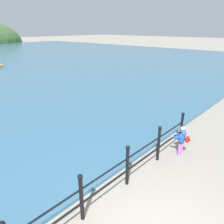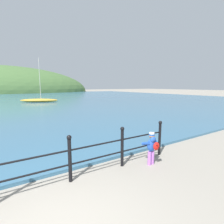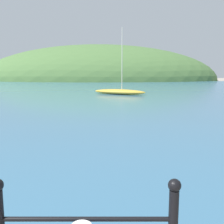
% 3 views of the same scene
% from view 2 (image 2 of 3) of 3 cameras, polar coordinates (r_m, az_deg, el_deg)
% --- Properties ---
extents(water, '(80.00, 60.00, 0.10)m').
position_cam_2_polar(water, '(34.59, -32.08, 3.39)').
color(water, '#386684').
rests_on(water, ground).
extents(far_hillside, '(62.85, 34.57, 18.74)m').
position_cam_2_polar(far_hillside, '(72.91, -32.57, 5.36)').
color(far_hillside, '#476B38').
rests_on(far_hillside, ground).
extents(iron_railing, '(8.13, 0.12, 1.21)m').
position_cam_2_polar(iron_railing, '(4.41, -23.87, -15.57)').
color(iron_railing, black).
rests_on(iron_railing, ground).
extents(child_in_coat, '(0.38, 0.53, 1.00)m').
position_cam_2_polar(child_in_coat, '(5.49, 12.88, -10.63)').
color(child_in_coat, '#AD66C6').
rests_on(child_in_coat, ground).
extents(boat_red_dinghy, '(5.19, 3.34, 6.14)m').
position_cam_2_polar(boat_red_dinghy, '(26.95, -22.70, 3.61)').
color(boat_red_dinghy, gold).
rests_on(boat_red_dinghy, water).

